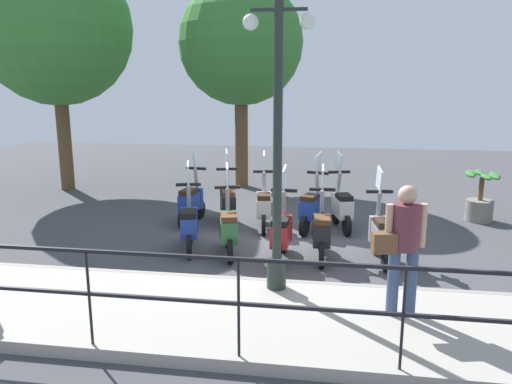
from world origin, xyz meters
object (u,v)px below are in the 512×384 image
tree_large (55,29)px  scooter_near_4 (189,224)px  scooter_near_1 (322,231)px  scooter_near_2 (281,232)px  scooter_far_1 (312,207)px  scooter_far_4 (192,201)px  lamp_post_near (278,161)px  pedestrian_with_bag (403,241)px  scooter_far_3 (228,202)px  tree_distant (241,43)px  scooter_far_2 (264,206)px  scooter_near_0 (381,234)px  potted_palm (480,200)px  scooter_far_0 (342,206)px  scooter_near_3 (229,228)px

tree_large → scooter_near_4: size_ratio=4.05×
scooter_near_1 → scooter_near_2: same height
scooter_far_1 → scooter_far_4: size_ratio=1.00×
lamp_post_near → pedestrian_with_bag: 1.85m
pedestrian_with_bag → scooter_far_3: (3.97, 2.95, -0.60)m
tree_distant → scooter_near_1: tree_distant is taller
scooter_far_2 → lamp_post_near: bearing=-176.7°
scooter_near_1 → scooter_far_3: 2.63m
scooter_near_1 → scooter_far_2: 1.96m
tree_distant → scooter_near_0: size_ratio=3.65×
scooter_far_1 → scooter_far_4: same height
scooter_far_1 → scooter_far_2: 0.96m
potted_palm → scooter_far_3: size_ratio=0.69×
potted_palm → scooter_near_2: bearing=127.9°
scooter_far_3 → lamp_post_near: bearing=-173.0°
scooter_far_0 → potted_palm: bearing=-83.2°
tree_large → scooter_near_0: size_ratio=4.05×
scooter_near_1 → scooter_near_2: bearing=102.1°
scooter_far_1 → scooter_near_1: bearing=-154.0°
scooter_near_1 → scooter_far_0: bearing=-13.8°
tree_large → scooter_far_3: bearing=-118.7°
lamp_post_near → scooter_near_4: 2.82m
pedestrian_with_bag → tree_large: tree_large is taller
potted_palm → scooter_near_2: scooter_near_2 is taller
scooter_far_0 → scooter_far_4: 3.08m
lamp_post_near → tree_large: bearing=46.3°
scooter_near_3 → scooter_far_1: 2.13m
scooter_near_4 → scooter_far_1: same height
scooter_near_3 → scooter_far_3: size_ratio=1.00×
pedestrian_with_bag → scooter_near_3: size_ratio=1.03×
pedestrian_with_bag → scooter_near_2: bearing=27.0°
potted_palm → scooter_near_3: size_ratio=0.69×
scooter_near_4 → scooter_far_2: same height
scooter_far_3 → scooter_far_1: bearing=-110.4°
scooter_near_3 → tree_large: bearing=35.5°
potted_palm → scooter_far_1: size_ratio=0.69×
pedestrian_with_bag → scooter_near_1: pedestrian_with_bag is taller
scooter_far_0 → scooter_far_1: 0.60m
pedestrian_with_bag → scooter_near_2: (2.05, 1.64, -0.60)m
scooter_near_1 → scooter_far_2: size_ratio=1.00×
pedestrian_with_bag → lamp_post_near: bearing=58.4°
pedestrian_with_bag → tree_distant: size_ratio=0.28×
lamp_post_near → tree_distant: tree_distant is taller
scooter_near_2 → scooter_far_1: bearing=-12.1°
scooter_near_2 → scooter_far_1: same height
tree_distant → scooter_far_0: (-3.96, -2.75, -3.44)m
scooter_far_2 → scooter_far_3: bearing=68.8°
pedestrian_with_bag → scooter_far_1: (3.81, 1.21, -0.60)m
scooter_near_4 → scooter_far_4: size_ratio=1.00×
potted_palm → scooter_far_3: (-1.14, 5.23, 0.04)m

